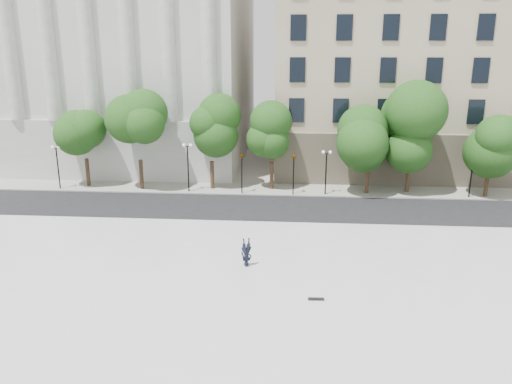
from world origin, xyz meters
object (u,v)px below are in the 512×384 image
traffic_light_west (242,155)px  skateboard (316,299)px  person_lying (247,262)px  traffic_light_east (294,155)px

traffic_light_west → skateboard: (5.77, -19.80, -3.14)m
traffic_light_west → person_lying: size_ratio=2.44×
traffic_light_east → person_lying: 16.54m
traffic_light_west → skateboard: size_ratio=5.11×
traffic_light_west → traffic_light_east: traffic_light_east is taller
traffic_light_east → skateboard: 20.10m
traffic_light_west → person_lying: (1.91, -16.04, -2.95)m
person_lying → skateboard: 5.39m
skateboard → person_lying: bearing=133.5°
person_lying → traffic_light_east: bearing=63.9°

